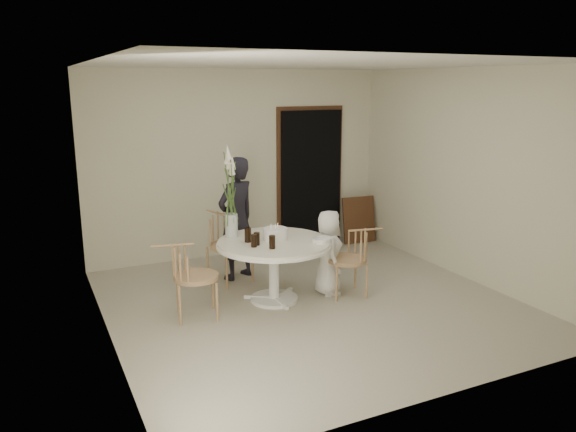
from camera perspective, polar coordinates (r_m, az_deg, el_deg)
name	(u,v)px	position (r m, az deg, el deg)	size (l,w,h in m)	color
ground	(310,303)	(6.64, 2.28, -8.78)	(4.50, 4.50, 0.00)	#B9B39E
room_shell	(312,165)	(6.21, 2.42, 5.19)	(4.50, 4.50, 4.50)	silver
doorway	(311,179)	(8.75, 2.32, 3.80)	(1.00, 0.10, 2.10)	black
door_trim	(310,175)	(8.77, 2.20, 4.22)	(1.12, 0.03, 2.22)	#54331D
table	(274,250)	(6.50, -1.44, -3.50)	(1.33, 1.33, 0.73)	white
picture_frame	(359,220)	(9.06, 7.21, -0.38)	(0.55, 0.04, 0.74)	#54331D
chair_far	(224,237)	(7.27, -6.56, -2.12)	(0.59, 0.62, 0.89)	tan
chair_right	(356,252)	(6.78, 6.92, -3.65)	(0.54, 0.51, 0.82)	tan
chair_left	(185,270)	(6.15, -10.45, -5.37)	(0.56, 0.53, 0.85)	tan
girl	(236,219)	(7.26, -5.26, -0.26)	(0.58, 0.38, 1.60)	black
boy	(328,253)	(6.77, 4.12, -3.72)	(0.51, 0.33, 1.03)	white
birthday_cake	(275,234)	(6.51, -1.29, -1.82)	(0.28, 0.28, 0.18)	white
cola_tumbler_a	(254,241)	(6.23, -3.48, -2.52)	(0.07, 0.07, 0.14)	black
cola_tumbler_b	(272,242)	(6.15, -1.62, -2.66)	(0.07, 0.07, 0.15)	black
cola_tumbler_c	(257,239)	(6.29, -3.19, -2.32)	(0.07, 0.07, 0.15)	black
cola_tumbler_d	(248,235)	(6.42, -4.10, -1.93)	(0.08, 0.08, 0.17)	black
plate_stack	(322,240)	(6.41, 3.43, -2.46)	(0.22, 0.22, 0.05)	white
flower_vase	(231,196)	(6.56, -5.85, 2.01)	(0.15, 0.15, 1.10)	silver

